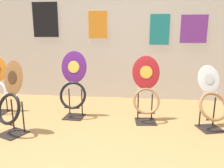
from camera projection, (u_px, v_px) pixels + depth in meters
wall_back at (126, 28)px, 3.95m from camera, size 8.00×0.07×2.60m
toilet_seat_display_purple_note at (73, 86)px, 3.14m from camera, size 0.40×0.29×0.96m
toilet_seat_display_white_plain at (211, 101)px, 2.75m from camera, size 0.42×0.41×0.81m
toilet_seat_display_crimson_swirl at (146, 90)px, 2.98m from camera, size 0.40×0.35×0.91m
toilet_seat_display_woodgrain at (11, 101)px, 2.59m from camera, size 0.42×0.37×0.90m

